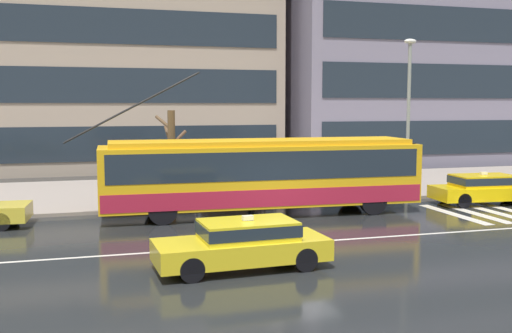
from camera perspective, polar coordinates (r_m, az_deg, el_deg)
The scene contains 16 objects.
ground_plane at distance 19.73m, azimuth 3.80°, elevation -6.50°, with size 160.00×160.00×0.00m, color #222426.
sidewalk_slab at distance 29.47m, azimuth -2.95°, elevation -2.19°, with size 80.00×10.00×0.14m, color gray.
crosswalk_stripe_edge_near at distance 24.40m, azimuth 18.48°, elevation -4.37°, with size 0.44×4.40×0.01m, color beige.
crosswalk_stripe_inner_a at distance 24.91m, azimuth 20.20°, elevation -4.22°, with size 0.44×4.40×0.01m, color beige.
crosswalk_stripe_center at distance 25.45m, azimuth 21.84°, elevation -4.07°, with size 0.44×4.40×0.01m, color beige.
crosswalk_stripe_inner_b at distance 26.01m, azimuth 23.42°, elevation -3.92°, with size 0.44×4.40×0.01m, color beige.
lane_centre_line at distance 18.63m, azimuth 5.05°, elevation -7.25°, with size 72.00×0.14×0.01m, color silver.
trolleybus at distance 22.92m, azimuth 0.61°, elevation -0.66°, with size 13.48×2.99×5.45m.
taxi_ahead_of_bus at distance 27.23m, azimuth 21.22°, elevation -1.92°, with size 4.79×2.10×1.39m.
taxi_oncoming_near at distance 15.52m, azimuth -1.19°, elevation -7.27°, with size 4.57×1.97×1.39m.
bus_shelter at distance 25.98m, azimuth -2.22°, elevation 1.02°, with size 3.51×1.63×2.51m.
pedestrian_at_shelter at distance 24.86m, azimuth -0.30°, elevation 0.28°, with size 1.47×1.47×2.04m.
pedestrian_approaching_curb at distance 26.02m, azimuth 0.60°, elevation 0.40°, with size 1.40×1.40×1.95m.
street_lamp at distance 28.47m, azimuth 14.48°, elevation 5.92°, with size 0.60×0.32×7.12m.
street_tree_bare at distance 25.38m, azimuth -8.13°, elevation 1.31°, with size 1.36×1.02×3.88m.
office_tower_corner_right at distance 48.97m, azimuth 16.19°, elevation 14.24°, with size 24.29×13.23×22.94m.
Camera 1 is at (-6.50, -18.13, 4.27)m, focal length 41.55 mm.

